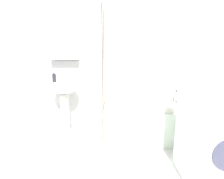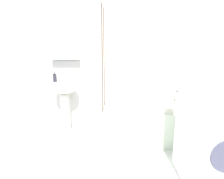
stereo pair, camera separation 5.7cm
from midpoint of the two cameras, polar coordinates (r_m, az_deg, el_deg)
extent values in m
cube|color=silver|center=(2.32, 8.06, -25.28)|extent=(4.80, 5.60, 0.04)
cube|color=white|center=(3.10, 6.65, 8.98)|extent=(3.60, 0.05, 2.40)
cube|color=silver|center=(3.17, 6.41, -1.96)|extent=(3.60, 0.02, 1.20)
cube|color=silver|center=(3.12, -14.28, 14.33)|extent=(0.48, 0.12, 0.56)
cube|color=white|center=(2.56, -29.72, 6.55)|extent=(0.05, 1.81, 2.40)
cube|color=silver|center=(2.66, -27.68, -6.30)|extent=(0.02, 1.81, 1.20)
cylinder|color=white|center=(3.17, -13.89, -7.24)|extent=(0.14, 0.14, 0.68)
ellipsoid|color=silver|center=(3.05, -14.33, 0.53)|extent=(0.44, 0.34, 0.20)
cylinder|color=silver|center=(3.12, -13.93, 3.17)|extent=(0.03, 0.03, 0.05)
cylinder|color=silver|center=(3.06, -14.25, 4.02)|extent=(0.02, 0.10, 0.02)
sphere|color=silver|center=(3.10, -14.02, 4.71)|extent=(0.03, 0.03, 0.03)
cylinder|color=#2D2935|center=(3.04, -17.06, 3.52)|extent=(0.06, 0.06, 0.13)
sphere|color=#2E2423|center=(3.03, -17.15, 4.97)|extent=(0.02, 0.02, 0.02)
cube|color=silver|center=(2.97, 13.15, -10.18)|extent=(1.52, 0.69, 0.52)
cube|color=white|center=(2.46, -2.82, 3.32)|extent=(0.01, 0.14, 2.00)
cube|color=brown|center=(2.59, -2.53, 3.83)|extent=(0.01, 0.14, 2.00)
cube|color=white|center=(2.73, -2.26, 4.29)|extent=(0.01, 0.14, 2.00)
cube|color=brown|center=(2.87, -2.02, 4.71)|extent=(0.01, 0.14, 2.00)
cube|color=white|center=(3.00, -1.81, 5.09)|extent=(0.01, 0.14, 2.00)
cylinder|color=#3156A4|center=(3.31, 23.86, -2.44)|extent=(0.06, 0.06, 0.15)
cylinder|color=#2A271F|center=(3.29, 24.00, -0.95)|extent=(0.04, 0.04, 0.02)
cylinder|color=#272328|center=(3.23, 22.26, -2.10)|extent=(0.05, 0.05, 0.21)
cylinder|color=black|center=(3.20, 22.44, -0.05)|extent=(0.03, 0.03, 0.02)
cylinder|color=white|center=(3.23, 20.18, -2.25)|extent=(0.04, 0.04, 0.17)
cylinder|color=#29292C|center=(3.21, 20.32, -0.54)|extent=(0.03, 0.03, 0.02)
cube|color=silver|center=(2.71, 16.22, -5.81)|extent=(0.30, 0.25, 0.09)
cube|color=white|center=(2.26, 29.45, -14.51)|extent=(0.59, 0.61, 0.86)
cube|color=white|center=(2.04, 32.13, 7.63)|extent=(0.59, 0.61, 0.86)
camera|label=1|loc=(0.03, -89.40, 0.14)|focal=29.02mm
camera|label=2|loc=(0.03, 90.60, -0.14)|focal=29.02mm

